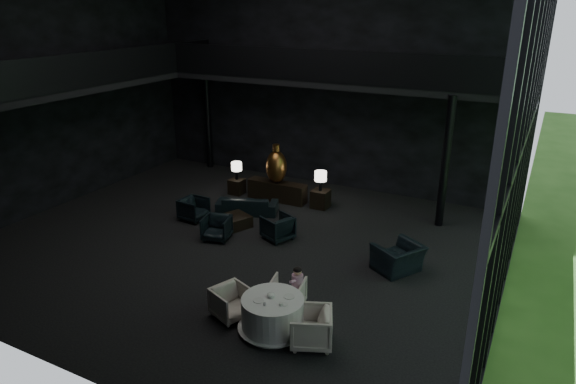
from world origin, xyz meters
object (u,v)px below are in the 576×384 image
at_px(lounge_armchair_south, 217,227).
at_px(console, 277,191).
at_px(coffee_table, 235,221).
at_px(lounge_armchair_east, 278,226).
at_px(dining_chair_west, 231,301).
at_px(side_table_right, 320,199).
at_px(window_armchair, 398,253).
at_px(side_table_left, 237,186).
at_px(sofa, 247,202).
at_px(bronze_urn, 276,166).
at_px(dining_chair_north, 287,293).
at_px(lounge_armchair_west, 194,208).
at_px(table_lamp_right, 321,177).
at_px(dining_chair_east, 311,325).
at_px(table_lamp_left, 237,167).
at_px(dining_table, 273,316).
at_px(child, 298,278).

bearing_deg(lounge_armchair_south, console, 75.00).
bearing_deg(coffee_table, lounge_armchair_east, -5.71).
bearing_deg(coffee_table, lounge_armchair_south, -88.95).
xyz_separation_m(console, dining_chair_west, (2.47, -6.63, 0.04)).
bearing_deg(side_table_right, window_armchair, -41.07).
distance_m(side_table_left, sofa, 1.88).
height_order(bronze_urn, dining_chair_north, bronze_urn).
bearing_deg(console, dining_chair_north, -59.59).
bearing_deg(bronze_urn, coffee_table, -91.83).
distance_m(sofa, lounge_armchair_west, 1.73).
distance_m(table_lamp_right, dining_chair_east, 7.36).
bearing_deg(lounge_armchair_east, window_armchair, 110.68).
relative_size(bronze_urn, lounge_armchair_south, 1.78).
bearing_deg(sofa, bronze_urn, -123.70).
relative_size(side_table_right, dining_chair_west, 0.80).
relative_size(bronze_urn, dining_chair_north, 1.80).
relative_size(lounge_armchair_east, coffee_table, 1.01).
distance_m(console, dining_chair_north, 6.70).
relative_size(table_lamp_left, table_lamp_right, 0.94).
bearing_deg(side_table_left, dining_chair_west, -58.15).
bearing_deg(sofa, dining_chair_north, 109.77).
bearing_deg(bronze_urn, lounge_armchair_east, -60.88).
bearing_deg(dining_table, table_lamp_right, 105.86).
height_order(bronze_urn, sofa, bronze_urn).
distance_m(bronze_urn, window_armchair, 5.94).
relative_size(lounge_armchair_west, lounge_armchair_south, 1.05).
xyz_separation_m(coffee_table, dining_chair_north, (3.47, -3.21, 0.19)).
bearing_deg(dining_chair_east, dining_table, -117.22).
relative_size(sofa, dining_chair_east, 2.07).
xyz_separation_m(lounge_armchair_east, dining_chair_east, (2.92, -4.00, 0.04)).
bearing_deg(sofa, dining_table, 105.47).
xyz_separation_m(window_armchair, dining_chair_east, (-0.70, -3.74, -0.06)).
bearing_deg(side_table_right, dining_chair_north, -73.03).
relative_size(side_table_left, child, 0.96).
relative_size(table_lamp_left, dining_chair_north, 0.85).
bearing_deg(sofa, lounge_armchair_west, 24.85).
relative_size(dining_chair_north, dining_chair_west, 0.99).
xyz_separation_m(side_table_right, dining_table, (1.91, -6.74, 0.03)).
relative_size(lounge_armchair_east, dining_chair_east, 0.91).
height_order(window_armchair, child, window_armchair).
bearing_deg(dining_chair_west, table_lamp_left, 53.56).
height_order(console, table_lamp_right, table_lamp_right).
relative_size(coffee_table, child, 1.44).
relative_size(table_lamp_right, window_armchair, 0.57).
xyz_separation_m(bronze_urn, lounge_armchair_west, (-1.53, -2.65, -0.85)).
relative_size(side_table_right, coffee_table, 0.75).
bearing_deg(window_armchair, lounge_armchair_east, -62.63).
relative_size(console, window_armchair, 1.80).
distance_m(dining_table, dining_chair_east, 0.91).
bearing_deg(sofa, side_table_left, -67.82).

